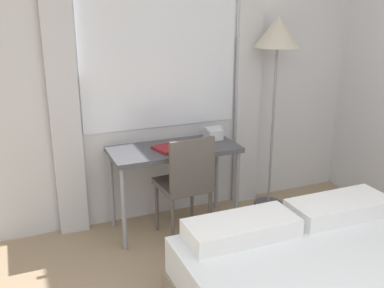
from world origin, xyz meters
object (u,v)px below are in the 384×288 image
desk (174,156)px  desk_chair (186,180)px  telephone (213,133)px  standing_lamp (278,42)px  book (172,147)px

desk → desk_chair: size_ratio=1.20×
desk_chair → telephone: 0.57m
telephone → desk_chair: bearing=-140.7°
standing_lamp → book: size_ratio=5.61×
desk → desk_chair: desk_chair is taller
desk_chair → telephone: (0.39, 0.32, 0.27)m
desk_chair → telephone: desk_chair is taller
standing_lamp → book: bearing=-175.7°
telephone → desk: bearing=-167.6°
desk_chair → telephone: bearing=35.6°
desk_chair → telephone: size_ratio=5.93×
book → telephone: bearing=15.4°
book → desk: bearing=45.8°
desk → book: 0.10m
standing_lamp → telephone: bearing=175.7°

